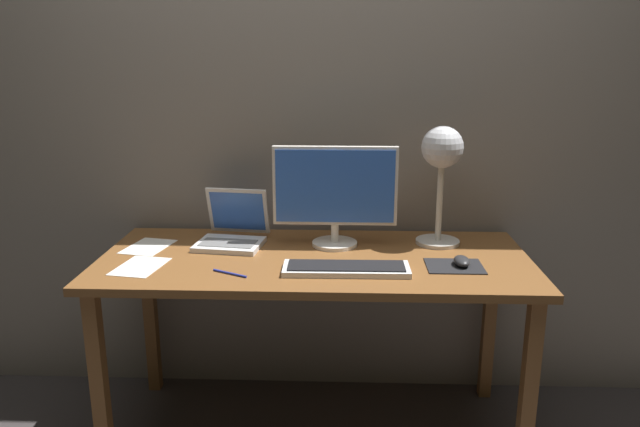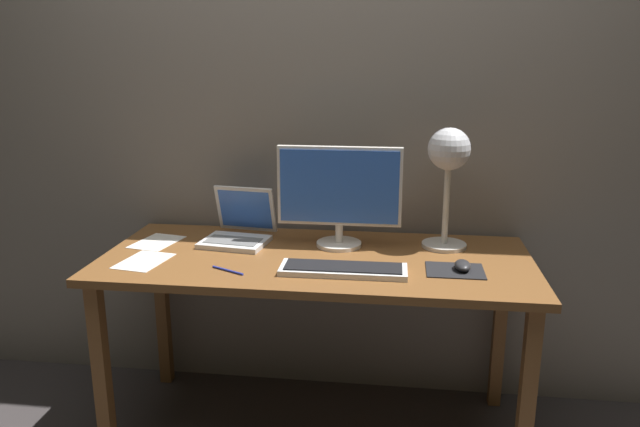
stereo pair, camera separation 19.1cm
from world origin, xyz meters
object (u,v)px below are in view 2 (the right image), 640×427
at_px(keyboard_main, 343,269).
at_px(pen, 228,270).
at_px(desk_lamp, 449,160).
at_px(mouse, 463,265).
at_px(laptop, 240,226).
at_px(monitor, 339,192).

bearing_deg(keyboard_main, pen, -173.95).
bearing_deg(desk_lamp, mouse, -80.11).
xyz_separation_m(desk_lamp, pen, (-0.77, -0.38, -0.34)).
bearing_deg(laptop, keyboard_main, -35.27).
distance_m(desk_lamp, mouse, 0.42).
bearing_deg(mouse, keyboard_main, -170.17).
xyz_separation_m(monitor, keyboard_main, (0.04, -0.30, -0.21)).
bearing_deg(mouse, laptop, 164.02).
xyz_separation_m(keyboard_main, pen, (-0.40, -0.04, -0.01)).
bearing_deg(desk_lamp, keyboard_main, -137.30).
xyz_separation_m(desk_lamp, mouse, (0.05, -0.27, -0.32)).
bearing_deg(keyboard_main, desk_lamp, 42.70).
bearing_deg(monitor, desk_lamp, 5.72).
distance_m(mouse, pen, 0.82).
xyz_separation_m(mouse, pen, (-0.81, -0.11, -0.02)).
xyz_separation_m(monitor, desk_lamp, (0.41, 0.04, 0.13)).
xyz_separation_m(keyboard_main, laptop, (-0.45, 0.32, 0.05)).
distance_m(keyboard_main, desk_lamp, 0.60).
relative_size(monitor, laptop, 1.68).
xyz_separation_m(monitor, mouse, (0.46, -0.22, -0.20)).
bearing_deg(monitor, laptop, 176.88).
height_order(keyboard_main, pen, keyboard_main).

